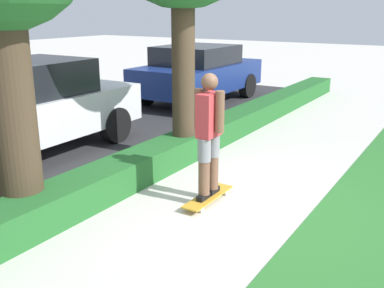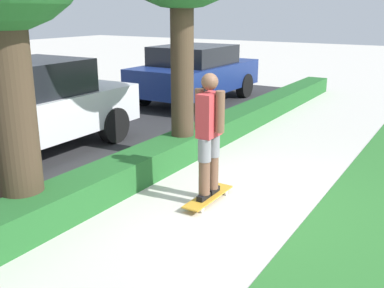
% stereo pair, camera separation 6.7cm
% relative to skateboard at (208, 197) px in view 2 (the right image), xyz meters
% --- Properties ---
extents(ground_plane, '(60.00, 60.00, 0.00)m').
position_rel_skateboard_xyz_m(ground_plane, '(0.13, -0.29, -0.07)').
color(ground_plane, beige).
extents(street_asphalt, '(18.47, 5.00, 0.01)m').
position_rel_skateboard_xyz_m(street_asphalt, '(0.13, 3.91, -0.07)').
color(street_asphalt, '#2D2D30').
rests_on(street_asphalt, ground_plane).
extents(hedge_row, '(18.47, 0.60, 0.43)m').
position_rel_skateboard_xyz_m(hedge_row, '(0.13, 1.31, 0.14)').
color(hedge_row, '#236028').
rests_on(hedge_row, ground_plane).
extents(skateboard, '(0.98, 0.24, 0.09)m').
position_rel_skateboard_xyz_m(skateboard, '(0.00, 0.00, 0.00)').
color(skateboard, gold).
rests_on(skateboard, ground_plane).
extents(skater_person, '(0.49, 0.42, 1.65)m').
position_rel_skateboard_xyz_m(skater_person, '(0.00, -0.00, 0.90)').
color(skater_person, black).
rests_on(skater_person, skateboard).
extents(parked_car_middle, '(3.92, 1.87, 1.65)m').
position_rel_skateboard_xyz_m(parked_car_middle, '(0.27, 3.79, 0.78)').
color(parked_car_middle, silver).
rests_on(parked_car_middle, ground_plane).
extents(parked_car_rear, '(4.07, 2.06, 1.55)m').
position_rel_skateboard_xyz_m(parked_car_rear, '(5.84, 3.73, 0.75)').
color(parked_car_rear, navy).
rests_on(parked_car_rear, ground_plane).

